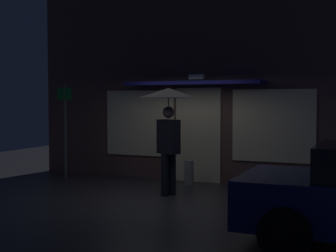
# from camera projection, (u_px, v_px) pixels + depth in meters

# --- Properties ---
(ground_plane) EXTENTS (18.00, 18.00, 0.00)m
(ground_plane) POSITION_uv_depth(u_px,v_px,m) (160.00, 199.00, 9.37)
(ground_plane) COLOR #2D2D33
(building_facade) EXTENTS (8.56, 1.00, 4.59)m
(building_facade) POSITION_uv_depth(u_px,v_px,m) (201.00, 85.00, 11.40)
(building_facade) COLOR brown
(building_facade) RESTS_ON ground
(person_with_umbrella) EXTENTS (1.20, 1.20, 2.15)m
(person_with_umbrella) POSITION_uv_depth(u_px,v_px,m) (168.00, 110.00, 9.63)
(person_with_umbrella) COLOR black
(person_with_umbrella) RESTS_ON ground
(street_sign_post) EXTENTS (0.40, 0.07, 2.32)m
(street_sign_post) POSITION_uv_depth(u_px,v_px,m) (65.00, 125.00, 11.82)
(street_sign_post) COLOR #595B60
(street_sign_post) RESTS_ON ground
(sidewalk_bollard) EXTENTS (0.21, 0.21, 0.57)m
(sidewalk_bollard) POSITION_uv_depth(u_px,v_px,m) (189.00, 173.00, 10.88)
(sidewalk_bollard) COLOR #9E998E
(sidewalk_bollard) RESTS_ON ground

